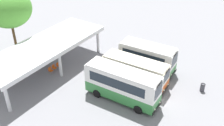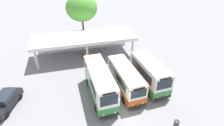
# 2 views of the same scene
# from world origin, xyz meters

# --- Properties ---
(ground_plane) EXTENTS (180.00, 180.00, 0.00)m
(ground_plane) POSITION_xyz_m (0.00, 0.00, 0.00)
(ground_plane) COLOR gray
(city_bus_nearest_orange) EXTENTS (2.44, 7.77, 3.53)m
(city_bus_nearest_orange) POSITION_xyz_m (-1.75, 3.01, 1.94)
(city_bus_nearest_orange) COLOR black
(city_bus_nearest_orange) RESTS_ON ground
(city_bus_second_in_row) EXTENTS (2.48, 7.35, 3.02)m
(city_bus_second_in_row) POSITION_xyz_m (1.38, 3.32, 1.68)
(city_bus_second_in_row) COLOR black
(city_bus_second_in_row) RESTS_ON ground
(city_bus_middle_cream) EXTENTS (2.64, 6.66, 3.31)m
(city_bus_middle_cream) POSITION_xyz_m (4.51, 3.44, 1.82)
(city_bus_middle_cream) COLOR black
(city_bus_middle_cream) RESTS_ON ground
(terminal_canopy) EXTENTS (15.77, 5.55, 3.40)m
(terminal_canopy) POSITION_xyz_m (-1.98, 14.01, 2.65)
(terminal_canopy) COLOR silver
(terminal_canopy) RESTS_ON ground
(waiting_chair_end_by_column) EXTENTS (0.46, 0.46, 0.86)m
(waiting_chair_end_by_column) POSITION_xyz_m (-2.35, 12.43, 0.52)
(waiting_chair_end_by_column) COLOR slate
(waiting_chair_end_by_column) RESTS_ON ground
(waiting_chair_second_from_end) EXTENTS (0.46, 0.46, 0.86)m
(waiting_chair_second_from_end) POSITION_xyz_m (-1.70, 12.49, 0.52)
(waiting_chair_second_from_end) COLOR slate
(waiting_chair_second_from_end) RESTS_ON ground
(waiting_chair_middle_seat) EXTENTS (0.46, 0.46, 0.86)m
(waiting_chair_middle_seat) POSITION_xyz_m (-1.04, 12.39, 0.52)
(waiting_chair_middle_seat) COLOR slate
(waiting_chair_middle_seat) RESTS_ON ground
(roadside_tree_behind_canopy) EXTENTS (5.50, 5.50, 8.71)m
(roadside_tree_behind_canopy) POSITION_xyz_m (-1.46, 19.22, 6.36)
(roadside_tree_behind_canopy) COLOR brown
(roadside_tree_behind_canopy) RESTS_ON ground
(litter_bin_apron) EXTENTS (0.49, 0.49, 0.90)m
(litter_bin_apron) POSITION_xyz_m (4.15, -3.36, 0.46)
(litter_bin_apron) COLOR #3F3F47
(litter_bin_apron) RESTS_ON ground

